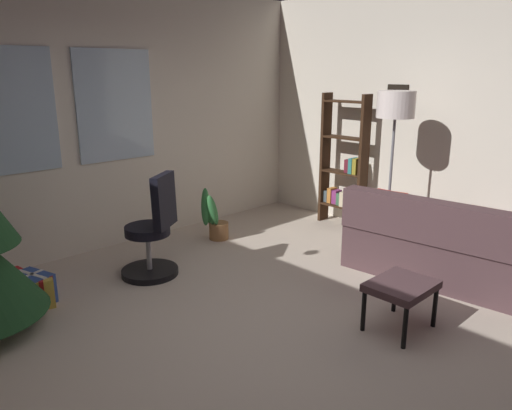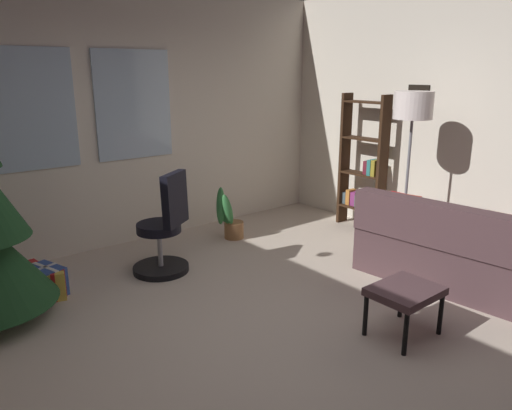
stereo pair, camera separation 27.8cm
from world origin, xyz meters
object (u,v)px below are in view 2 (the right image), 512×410
(gift_box_red, at_px, (29,277))
(bookshelf, at_px, (363,171))
(floor_lamp, at_px, (413,115))
(potted_plant, at_px, (229,219))
(footstool, at_px, (405,294))
(gift_box_gold, at_px, (54,284))
(couch, at_px, (474,252))
(gift_box_blue, at_px, (47,281))
(office_chair, at_px, (164,234))

(gift_box_red, distance_m, bookshelf, 3.99)
(floor_lamp, relative_size, potted_plant, 2.70)
(footstool, xyz_separation_m, gift_box_gold, (-1.88, 2.34, -0.21))
(gift_box_gold, height_order, floor_lamp, floor_lamp)
(gift_box_red, xyz_separation_m, bookshelf, (3.87, -0.74, 0.63))
(gift_box_gold, relative_size, bookshelf, 0.16)
(couch, height_order, footstool, couch)
(couch, xyz_separation_m, potted_plant, (-1.07, 2.48, -0.05))
(potted_plant, bearing_deg, gift_box_gold, -172.33)
(gift_box_red, relative_size, bookshelf, 0.18)
(gift_box_red, bearing_deg, bookshelf, -10.78)
(gift_box_red, xyz_separation_m, gift_box_blue, (0.10, -0.22, 0.02))
(footstool, xyz_separation_m, gift_box_blue, (-1.90, 2.46, -0.21))
(bookshelf, bearing_deg, floor_lamp, -114.91)
(footstool, xyz_separation_m, gift_box_red, (-2.00, 2.67, -0.22))
(office_chair, bearing_deg, footstool, -69.89)
(couch, relative_size, footstool, 3.60)
(gift_box_blue, distance_m, floor_lamp, 3.90)
(gift_box_gold, xyz_separation_m, gift_box_blue, (-0.03, 0.12, 0.00))
(gift_box_red, relative_size, floor_lamp, 0.17)
(bookshelf, bearing_deg, footstool, -134.09)
(gift_box_gold, distance_m, gift_box_blue, 0.12)
(gift_box_gold, relative_size, office_chair, 0.26)
(floor_lamp, bearing_deg, bookshelf, 65.09)
(couch, height_order, gift_box_gold, couch)
(floor_lamp, bearing_deg, gift_box_red, 154.26)
(gift_box_blue, distance_m, office_chair, 1.14)
(bookshelf, bearing_deg, couch, -106.65)
(footstool, bearing_deg, floor_lamp, 34.99)
(couch, relative_size, floor_lamp, 1.05)
(footstool, distance_m, gift_box_gold, 3.01)
(couch, distance_m, floor_lamp, 1.50)
(bookshelf, bearing_deg, gift_box_red, 169.22)
(floor_lamp, bearing_deg, potted_plant, 126.03)
(footstool, height_order, bookshelf, bookshelf)
(gift_box_red, relative_size, gift_box_gold, 1.17)
(couch, bearing_deg, footstool, -173.66)
(gift_box_red, height_order, gift_box_blue, gift_box_blue)
(footstool, distance_m, gift_box_blue, 3.11)
(gift_box_red, xyz_separation_m, office_chair, (1.18, -0.45, 0.29))
(couch, height_order, floor_lamp, floor_lamp)
(gift_box_blue, relative_size, bookshelf, 0.23)
(couch, distance_m, gift_box_gold, 3.89)
(couch, xyz_separation_m, office_chair, (-2.15, 2.08, 0.10))
(gift_box_red, height_order, potted_plant, potted_plant)
(floor_lamp, bearing_deg, footstool, -145.01)
(footstool, bearing_deg, gift_box_blue, 127.75)
(office_chair, height_order, bookshelf, bookshelf)
(gift_box_gold, xyz_separation_m, office_chair, (1.06, -0.11, 0.27))
(couch, xyz_separation_m, gift_box_blue, (-3.24, 2.31, -0.17))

